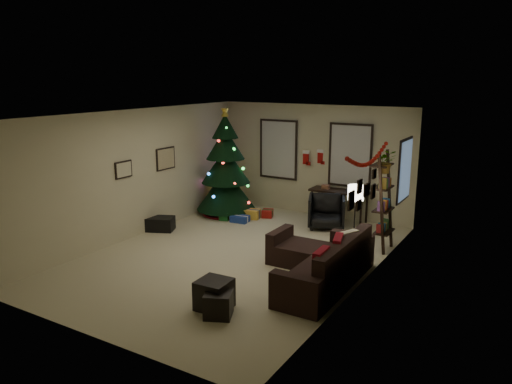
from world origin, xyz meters
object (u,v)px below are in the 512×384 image
at_px(sofa, 321,265).
at_px(desk, 339,194).
at_px(desk_chair, 326,212).
at_px(christmas_tree, 226,170).
at_px(bookshelf, 384,203).

xyz_separation_m(sofa, desk, (-1.05, 3.43, 0.39)).
bearing_deg(desk, desk_chair, -93.52).
bearing_deg(desk, sofa, -72.92).
bearing_deg(sofa, desk_chair, 111.48).
height_order(sofa, desk, sofa).
relative_size(christmas_tree, sofa, 1.08).
height_order(christmas_tree, desk, christmas_tree).
relative_size(christmas_tree, bookshelf, 1.37).
height_order(desk, desk_chair, desk_chair).
distance_m(desk_chair, bookshelf, 1.81).
distance_m(sofa, desk, 3.61).
bearing_deg(sofa, desk, 107.08).
distance_m(sofa, bookshelf, 2.15).
bearing_deg(christmas_tree, bookshelf, -8.11).
xyz_separation_m(christmas_tree, sofa, (3.69, -2.58, -0.85)).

